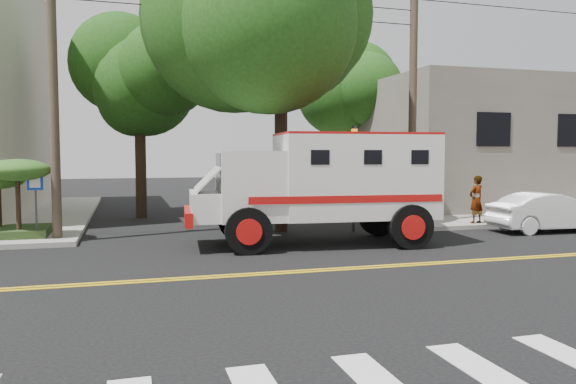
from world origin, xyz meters
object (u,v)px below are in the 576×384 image
object	(u,v)px
pedestrian_a	(476,199)
pedestrian_b	(402,200)
parked_sedan	(549,212)
armored_truck	(324,181)

from	to	relation	value
pedestrian_a	pedestrian_b	size ratio (longest dim) A/B	0.94
parked_sedan	pedestrian_b	size ratio (longest dim) A/B	2.21
armored_truck	pedestrian_a	size ratio (longest dim) A/B	4.30
armored_truck	parked_sedan	xyz separation A→B (m)	(8.23, 0.30, -1.19)
armored_truck	pedestrian_b	bearing A→B (deg)	34.08
pedestrian_a	armored_truck	bearing A→B (deg)	0.90
armored_truck	parked_sedan	bearing A→B (deg)	7.19
armored_truck	pedestrian_a	distance (m)	6.91
armored_truck	pedestrian_a	bearing A→B (deg)	22.06
parked_sedan	pedestrian_a	bearing A→B (deg)	46.99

